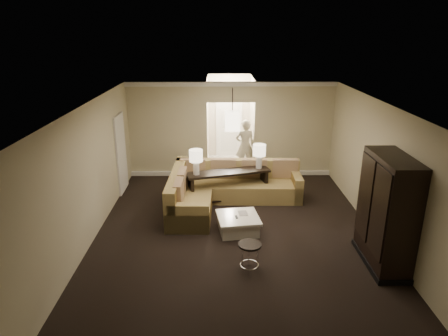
{
  "coord_description": "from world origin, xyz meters",
  "views": [
    {
      "loc": [
        -0.35,
        -7.43,
        4.19
      ],
      "look_at": [
        -0.24,
        1.2,
        1.18
      ],
      "focal_mm": 32.0,
      "sensor_mm": 36.0,
      "label": 1
    }
  ],
  "objects_px": {
    "sectional_sofa": "(223,189)",
    "drink_table": "(250,251)",
    "coffee_table": "(238,223)",
    "armoire": "(386,214)",
    "person": "(245,143)",
    "console_table": "(228,183)"
  },
  "relations": [
    {
      "from": "armoire",
      "to": "drink_table",
      "type": "relative_size",
      "value": 3.99
    },
    {
      "from": "drink_table",
      "to": "coffee_table",
      "type": "bearing_deg",
      "value": 95.45
    },
    {
      "from": "drink_table",
      "to": "person",
      "type": "height_order",
      "value": "person"
    },
    {
      "from": "sectional_sofa",
      "to": "person",
      "type": "xyz_separation_m",
      "value": [
        0.71,
        2.44,
        0.52
      ]
    },
    {
      "from": "coffee_table",
      "to": "person",
      "type": "distance_m",
      "value": 4.0
    },
    {
      "from": "coffee_table",
      "to": "armoire",
      "type": "xyz_separation_m",
      "value": [
        2.63,
        -1.29,
        0.83
      ]
    },
    {
      "from": "console_table",
      "to": "drink_table",
      "type": "relative_size",
      "value": 4.1
    },
    {
      "from": "console_table",
      "to": "drink_table",
      "type": "distance_m",
      "value": 3.11
    },
    {
      "from": "coffee_table",
      "to": "console_table",
      "type": "distance_m",
      "value": 1.65
    },
    {
      "from": "drink_table",
      "to": "person",
      "type": "xyz_separation_m",
      "value": [
        0.25,
        5.4,
        0.53
      ]
    },
    {
      "from": "sectional_sofa",
      "to": "drink_table",
      "type": "bearing_deg",
      "value": -79.56
    },
    {
      "from": "armoire",
      "to": "person",
      "type": "xyz_separation_m",
      "value": [
        -2.24,
        5.2,
        -0.1
      ]
    },
    {
      "from": "coffee_table",
      "to": "console_table",
      "type": "height_order",
      "value": "console_table"
    },
    {
      "from": "person",
      "to": "armoire",
      "type": "bearing_deg",
      "value": 104.67
    },
    {
      "from": "console_table",
      "to": "armoire",
      "type": "relative_size",
      "value": 1.03
    },
    {
      "from": "coffee_table",
      "to": "drink_table",
      "type": "bearing_deg",
      "value": -84.55
    },
    {
      "from": "sectional_sofa",
      "to": "console_table",
      "type": "relative_size",
      "value": 1.52
    },
    {
      "from": "sectional_sofa",
      "to": "armoire",
      "type": "bearing_deg",
      "value": -41.55
    },
    {
      "from": "drink_table",
      "to": "sectional_sofa",
      "type": "bearing_deg",
      "value": 98.88
    },
    {
      "from": "console_table",
      "to": "person",
      "type": "distance_m",
      "value": 2.41
    },
    {
      "from": "sectional_sofa",
      "to": "person",
      "type": "bearing_deg",
      "value": 75.3
    },
    {
      "from": "coffee_table",
      "to": "console_table",
      "type": "xyz_separation_m",
      "value": [
        -0.18,
        1.61,
        0.31
      ]
    }
  ]
}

